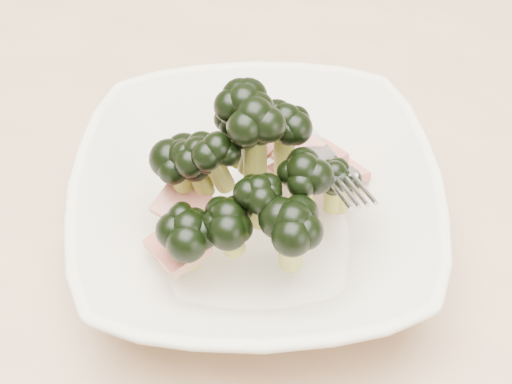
% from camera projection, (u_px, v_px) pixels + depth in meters
% --- Properties ---
extents(dining_table, '(1.20, 0.80, 0.75)m').
position_uv_depth(dining_table, '(166.00, 245.00, 0.65)').
color(dining_table, tan).
rests_on(dining_table, ground).
extents(broccoli_dish, '(0.34, 0.34, 0.13)m').
position_uv_depth(broccoli_dish, '(255.00, 202.00, 0.50)').
color(broccoli_dish, beige).
rests_on(broccoli_dish, dining_table).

